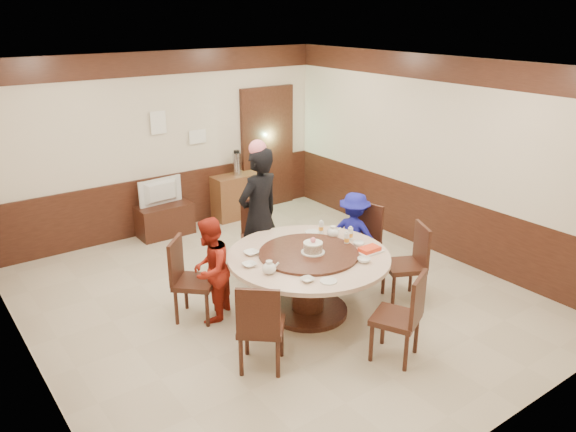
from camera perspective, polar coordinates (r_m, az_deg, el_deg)
room at (r=6.62m, az=-1.36°, el=-0.06°), size 6.00×6.04×2.84m
banquet_table at (r=6.51m, az=2.09°, el=-5.68°), size 1.87×1.87×0.78m
chair_0 at (r=7.57m, az=7.29°, el=-3.84°), size 0.54×0.53×0.97m
chair_1 at (r=7.67m, az=-3.07°, el=-3.38°), size 0.59×0.60×0.97m
chair_2 at (r=6.61m, az=-9.54°, el=-7.77°), size 0.62×0.62×0.97m
chair_3 at (r=5.69m, az=-2.73°, el=-12.51°), size 0.62×0.62×0.97m
chair_4 at (r=5.92m, az=11.00°, el=-11.43°), size 0.59×0.59×0.97m
chair_5 at (r=7.05m, az=11.77°, el=-6.06°), size 0.59×0.59×0.97m
person_standing at (r=7.18m, az=-2.97°, el=0.04°), size 0.73×0.55×1.80m
person_red at (r=6.43m, az=-7.93°, el=-5.43°), size 0.76×0.74×1.23m
person_blue at (r=7.50m, az=6.71°, el=-1.85°), size 0.72×0.85×1.15m
birthday_cake at (r=6.37m, az=2.55°, el=-3.20°), size 0.27×0.27×0.19m
teapot_left at (r=5.95m, az=-1.93°, el=-5.33°), size 0.17×0.15×0.13m
teapot_right at (r=6.89m, az=4.60°, el=-1.69°), size 0.17×0.15×0.13m
bowl_0 at (r=6.42m, az=-3.76°, el=-3.77°), size 0.16×0.16×0.04m
bowl_1 at (r=6.28m, az=7.73°, el=-4.46°), size 0.15×0.15×0.05m
bowl_2 at (r=5.81m, az=1.97°, el=-6.47°), size 0.14×0.14×0.03m
bowl_3 at (r=6.70m, az=7.19°, el=-2.81°), size 0.13×0.13×0.04m
bowl_4 at (r=6.14m, az=-3.96°, el=-4.97°), size 0.15×0.15×0.04m
saucer_near at (r=5.82m, az=4.14°, el=-6.60°), size 0.18×0.18×0.01m
saucer_far at (r=7.03m, az=2.48°, el=-1.65°), size 0.18×0.18×0.01m
shrimp_platter at (r=6.53m, az=8.28°, el=-3.44°), size 0.30×0.20×0.06m
bottle_0 at (r=6.67m, az=5.99°, el=-2.33°), size 0.06×0.06×0.16m
bottle_1 at (r=6.81m, az=6.36°, el=-1.85°), size 0.06×0.06×0.16m
bottle_2 at (r=6.98m, az=3.38°, el=-1.18°), size 0.06×0.06×0.16m
tv_stand at (r=9.07m, az=-12.41°, el=-0.38°), size 0.85×0.45×0.50m
television at (r=8.92m, az=-12.63°, el=2.37°), size 0.73×0.15×0.42m
side_cabinet at (r=9.62m, az=-5.32°, el=2.01°), size 0.80×0.40×0.75m
thermos at (r=9.48m, az=-5.20°, el=5.31°), size 0.15×0.15×0.38m
notice_left at (r=8.89m, az=-13.03°, el=9.23°), size 0.25×0.00×0.35m
notice_right at (r=9.22m, az=-9.16°, el=7.97°), size 0.30×0.00×0.22m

